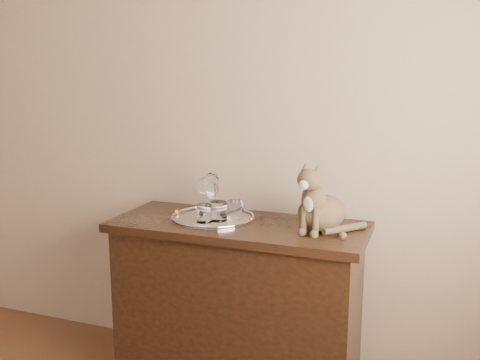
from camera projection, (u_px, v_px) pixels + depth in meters
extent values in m
cube|color=tan|center=(155.00, 109.00, 2.90)|extent=(4.00, 0.10, 2.70)
cylinder|color=silver|center=(213.00, 218.00, 2.57)|extent=(0.40, 0.40, 0.01)
cylinder|color=silver|center=(218.00, 211.00, 2.51)|extent=(0.08, 0.08, 0.09)
cylinder|color=white|center=(204.00, 213.00, 2.49)|extent=(0.07, 0.07, 0.08)
cylinder|color=white|center=(235.00, 210.00, 2.54)|extent=(0.08, 0.08, 0.09)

